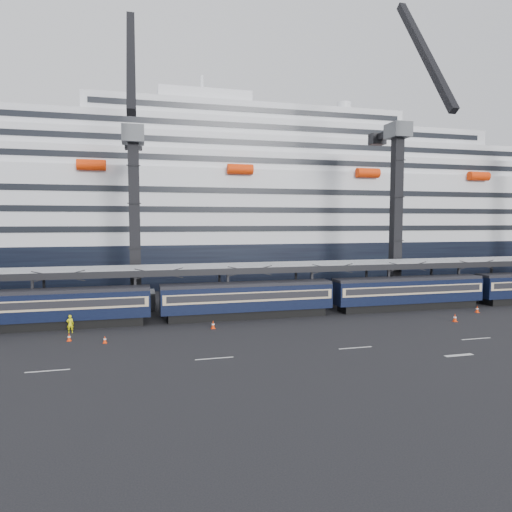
{
  "coord_description": "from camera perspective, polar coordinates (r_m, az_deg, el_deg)",
  "views": [
    {
      "loc": [
        -19.48,
        -38.44,
        10.62
      ],
      "look_at": [
        -7.07,
        10.0,
        6.84
      ],
      "focal_mm": 32.0,
      "sensor_mm": 36.0,
      "label": 1
    }
  ],
  "objects": [
    {
      "name": "ground",
      "position": [
        44.39,
        12.31,
        -9.63
      ],
      "size": [
        260.0,
        260.0,
        0.0
      ],
      "primitive_type": "plane",
      "color": "black",
      "rests_on": "ground"
    },
    {
      "name": "lane_markings",
      "position": [
        44.49,
        25.01,
        -9.89
      ],
      "size": [
        111.0,
        4.27,
        0.02
      ],
      "color": "beige",
      "rests_on": "ground"
    },
    {
      "name": "train",
      "position": [
        51.36,
        2.62,
        -5.12
      ],
      "size": [
        133.05,
        3.0,
        4.05
      ],
      "color": "black",
      "rests_on": "ground"
    },
    {
      "name": "canopy",
      "position": [
        56.2,
        5.98,
        -1.19
      ],
      "size": [
        130.0,
        6.25,
        5.53
      ],
      "color": "gray",
      "rests_on": "ground"
    },
    {
      "name": "cruise_ship",
      "position": [
        86.43,
        -2.09,
        5.46
      ],
      "size": [
        214.09,
        28.84,
        34.0
      ],
      "color": "black",
      "rests_on": "ground"
    },
    {
      "name": "crane_dark_near",
      "position": [
        57.05,
        -14.96,
        5.49
      ],
      "size": [
        4.5,
        17.75,
        35.08
      ],
      "color": "#494C50",
      "rests_on": "ground"
    },
    {
      "name": "crane_dark_mid",
      "position": [
        65.84,
        17.34,
        6.51
      ],
      "size": [
        4.5,
        18.24,
        39.64
      ],
      "color": "#494C50",
      "rests_on": "ground"
    },
    {
      "name": "worker",
      "position": [
        47.42,
        -22.21,
        -7.87
      ],
      "size": [
        0.65,
        0.44,
        1.75
      ],
      "primitive_type": "imported",
      "rotation": [
        0.0,
        0.0,
        3.18
      ],
      "color": "#F3F00C",
      "rests_on": "ground"
    },
    {
      "name": "traffic_cone_b",
      "position": [
        44.45,
        -22.32,
        -9.35
      ],
      "size": [
        0.37,
        0.37,
        0.74
      ],
      "color": "#FF3708",
      "rests_on": "ground"
    },
    {
      "name": "traffic_cone_c",
      "position": [
        42.64,
        -18.37,
        -9.86
      ],
      "size": [
        0.34,
        0.34,
        0.68
      ],
      "color": "#FF3708",
      "rests_on": "ground"
    },
    {
      "name": "traffic_cone_d",
      "position": [
        46.0,
        -5.39,
        -8.53
      ],
      "size": [
        0.41,
        0.41,
        0.82
      ],
      "color": "#FF3708",
      "rests_on": "ground"
    },
    {
      "name": "traffic_cone_e",
      "position": [
        53.29,
        23.61,
        -7.07
      ],
      "size": [
        0.44,
        0.44,
        0.87
      ],
      "color": "#FF3708",
      "rests_on": "ground"
    },
    {
      "name": "traffic_cone_f",
      "position": [
        59.65,
        25.92,
        -5.98
      ],
      "size": [
        0.41,
        0.41,
        0.82
      ],
      "color": "#FF3708",
      "rests_on": "ground"
    }
  ]
}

